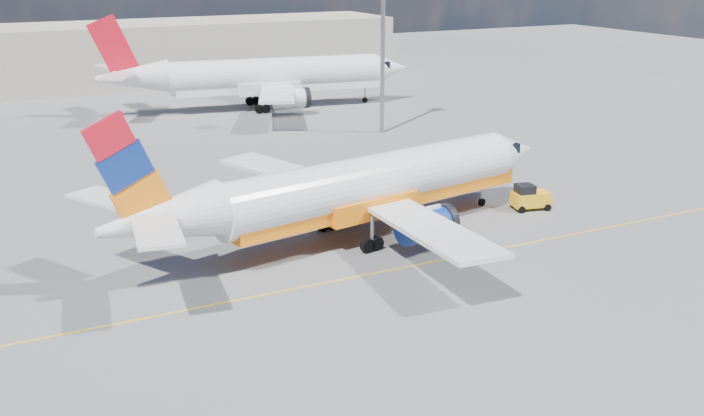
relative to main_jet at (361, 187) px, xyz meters
name	(u,v)px	position (x,y,z in m)	size (l,w,h in m)	color
ground	(358,303)	(-4.46, -8.44, -3.24)	(240.00, 240.00, 0.00)	#5C5C61
taxi_line	(333,281)	(-4.46, -5.44, -3.24)	(70.00, 0.15, 0.01)	yellow
terminal_main	(138,54)	(0.54, 66.56, 0.76)	(70.00, 14.00, 8.00)	#B9B3A0
main_jet	(361,187)	(0.00, 0.00, 0.00)	(32.25, 24.99, 9.73)	white
second_jet	(265,77)	(9.58, 42.26, 0.37)	(35.81, 28.02, 10.83)	white
gse_tug	(530,197)	(12.93, -0.16, -2.40)	(2.73, 2.00, 1.78)	black
floodlight_mast	(383,7)	(15.32, 25.50, 8.69)	(1.45, 1.45, 19.91)	gray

